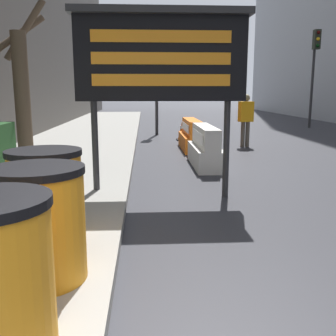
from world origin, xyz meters
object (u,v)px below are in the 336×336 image
object	(u,v)px
pedestrian_worker	(246,116)
jersey_barrier_white	(205,149)
message_board	(161,58)
traffic_cone_near	(183,129)
jersey_barrier_orange_near	(192,136)
barrel_drum_back	(46,195)
barrel_drum_middle	(39,224)
traffic_light_near_curb	(157,68)
traffic_light_far_side	(315,58)

from	to	relation	value
pedestrian_worker	jersey_barrier_white	bearing A→B (deg)	50.84
message_board	traffic_cone_near	size ratio (longest dim) A/B	3.64
jersey_barrier_white	jersey_barrier_orange_near	world-z (taller)	jersey_barrier_white
barrel_drum_back	traffic_cone_near	world-z (taller)	barrel_drum_back
barrel_drum_middle	traffic_light_near_curb	distance (m)	12.29
message_board	jersey_barrier_orange_near	size ratio (longest dim) A/B	1.38
jersey_barrier_white	traffic_light_far_side	size ratio (longest dim) A/B	0.47
message_board	pedestrian_worker	xyz separation A→B (m)	(2.81, 5.70, -1.25)
jersey_barrier_white	traffic_light_far_side	xyz separation A→B (m)	(6.30, 9.06, 2.73)
barrel_drum_back	pedestrian_worker	xyz separation A→B (m)	(4.11, 7.80, 0.31)
pedestrian_worker	barrel_drum_back	bearing A→B (deg)	51.99
barrel_drum_middle	barrel_drum_back	distance (m)	0.94
traffic_light_near_curb	traffic_light_far_side	size ratio (longest dim) A/B	0.79
message_board	traffic_cone_near	distance (m)	7.71
barrel_drum_middle	jersey_barrier_white	bearing A→B (deg)	68.33
jersey_barrier_white	barrel_drum_back	bearing A→B (deg)	-117.04
traffic_light_near_curb	pedestrian_worker	bearing A→B (deg)	-52.14
pedestrian_worker	traffic_cone_near	bearing A→B (deg)	-54.84
message_board	pedestrian_worker	distance (m)	6.48
traffic_light_far_side	jersey_barrier_orange_near	bearing A→B (deg)	-134.32
traffic_light_near_curb	traffic_light_far_side	world-z (taller)	traffic_light_far_side
jersey_barrier_white	jersey_barrier_orange_near	xyz separation A→B (m)	(-0.00, 2.61, -0.02)
barrel_drum_back	message_board	size ratio (longest dim) A/B	0.33
barrel_drum_back	traffic_light_near_curb	xyz separation A→B (m)	(1.51, 11.14, 1.90)
barrel_drum_middle	barrel_drum_back	xyz separation A→B (m)	(-0.17, 0.92, 0.00)
barrel_drum_middle	traffic_light_near_curb	size ratio (longest dim) A/B	0.28
barrel_drum_back	traffic_light_far_side	xyz separation A→B (m)	(8.71, 13.78, 2.51)
jersey_barrier_orange_near	traffic_cone_near	distance (m)	2.20
traffic_cone_near	traffic_light_near_curb	size ratio (longest dim) A/B	0.23
jersey_barrier_white	jersey_barrier_orange_near	bearing A→B (deg)	90.00
message_board	traffic_light_near_curb	xyz separation A→B (m)	(0.21, 9.04, 0.33)
barrel_drum_middle	traffic_light_far_side	distance (m)	17.19
traffic_light_near_curb	barrel_drum_middle	bearing A→B (deg)	-96.36
barrel_drum_middle	jersey_barrier_white	world-z (taller)	barrel_drum_middle
message_board	traffic_light_near_curb	bearing A→B (deg)	88.66
barrel_drum_back	jersey_barrier_white	xyz separation A→B (m)	(2.41, 4.72, -0.22)
traffic_light_far_side	pedestrian_worker	distance (m)	7.86
traffic_light_far_side	traffic_light_near_curb	bearing A→B (deg)	-159.89
barrel_drum_middle	traffic_light_far_side	size ratio (longest dim) A/B	0.22
barrel_drum_middle	message_board	bearing A→B (deg)	69.43
jersey_barrier_orange_near	traffic_cone_near	size ratio (longest dim) A/B	2.64
barrel_drum_back	jersey_barrier_orange_near	xyz separation A→B (m)	(2.41, 7.32, -0.24)
jersey_barrier_orange_near	traffic_cone_near	bearing A→B (deg)	91.05
barrel_drum_back	jersey_barrier_orange_near	world-z (taller)	barrel_drum_back
traffic_cone_near	pedestrian_worker	distance (m)	2.51
message_board	jersey_barrier_orange_near	bearing A→B (deg)	78.04
barrel_drum_middle	traffic_light_far_side	xyz separation A→B (m)	(8.54, 14.70, 2.51)
traffic_light_far_side	barrel_drum_middle	bearing A→B (deg)	-120.16
jersey_barrier_orange_near	jersey_barrier_white	bearing A→B (deg)	-90.00
jersey_barrier_orange_near	traffic_light_near_curb	distance (m)	4.47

